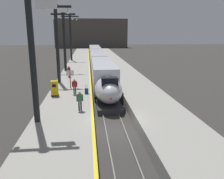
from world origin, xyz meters
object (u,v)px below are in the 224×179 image
at_px(station_column_far, 64,37).
at_px(passenger_mid_platform, 69,71).
at_px(passenger_far_waiting, 80,99).
at_px(rolling_suitcase, 87,91).
at_px(highspeed_train_main, 98,60).
at_px(departure_info_board, 70,76).
at_px(station_column_distant, 71,34).
at_px(station_column_near, 32,38).
at_px(station_column_mid, 57,37).
at_px(ticket_machine_yellow, 55,89).
at_px(passenger_near_edge, 75,85).

height_order(station_column_far, passenger_mid_platform, station_column_far).
bearing_deg(passenger_far_waiting, rolling_suitcase, 84.55).
bearing_deg(passenger_mid_platform, highspeed_train_main, 69.48).
distance_m(highspeed_train_main, departure_info_board, 20.44).
distance_m(highspeed_train_main, passenger_mid_platform, 13.84).
height_order(highspeed_train_main, station_column_distant, station_column_distant).
xyz_separation_m(station_column_near, rolling_suitcase, (3.60, 7.67, -5.81)).
height_order(station_column_far, rolling_suitcase, station_column_far).
xyz_separation_m(station_column_mid, station_column_far, (-0.00, 9.66, -0.11)).
bearing_deg(station_column_mid, ticket_machine_yellow, -87.13).
height_order(highspeed_train_main, rolling_suitcase, highspeed_train_main).
relative_size(passenger_far_waiting, ticket_machine_yellow, 1.06).
distance_m(station_column_mid, departure_info_board, 5.89).
xyz_separation_m(station_column_mid, station_column_distant, (-0.00, 25.27, 0.21)).
distance_m(station_column_mid, passenger_far_waiting, 13.32).
distance_m(highspeed_train_main, ticket_machine_yellow, 24.07).
bearing_deg(station_column_far, rolling_suitcase, -77.24).
bearing_deg(passenger_near_edge, passenger_mid_platform, 97.70).
bearing_deg(station_column_near, station_column_distant, 90.08).
xyz_separation_m(passenger_mid_platform, ticket_machine_yellow, (-0.70, -10.45, -0.25)).
xyz_separation_m(station_column_distant, rolling_suitcase, (3.65, -31.74, -5.79)).
distance_m(station_column_near, passenger_near_edge, 9.42).
xyz_separation_m(passenger_mid_platform, rolling_suitcase, (2.60, -9.95, -0.69)).
bearing_deg(rolling_suitcase, station_column_distant, 96.56).
xyz_separation_m(station_column_mid, passenger_mid_platform, (1.05, 3.48, -4.89)).
bearing_deg(station_column_mid, passenger_mid_platform, 73.26).
bearing_deg(passenger_near_edge, station_column_near, -107.33).
distance_m(station_column_near, ticket_machine_yellow, 8.96).
bearing_deg(passenger_mid_platform, departure_info_board, -84.43).
height_order(highspeed_train_main, ticket_machine_yellow, highspeed_train_main).
relative_size(station_column_far, passenger_far_waiting, 5.70).
xyz_separation_m(highspeed_train_main, departure_info_board, (-4.17, -20.00, 0.59)).
distance_m(passenger_near_edge, departure_info_board, 3.15).
relative_size(passenger_near_edge, passenger_far_waiting, 1.00).
bearing_deg(departure_info_board, highspeed_train_main, 78.23).
height_order(station_column_mid, passenger_mid_platform, station_column_mid).
height_order(rolling_suitcase, departure_info_board, departure_info_board).
height_order(station_column_distant, ticket_machine_yellow, station_column_distant).
distance_m(passenger_far_waiting, departure_info_board, 8.57).
relative_size(passenger_near_edge, passenger_mid_platform, 1.00).
xyz_separation_m(station_column_mid, rolling_suitcase, (3.65, -6.47, -5.57)).
bearing_deg(station_column_distant, station_column_near, -89.92).
relative_size(station_column_mid, passenger_far_waiting, 5.83).
height_order(passenger_far_waiting, rolling_suitcase, passenger_far_waiting).
relative_size(station_column_near, station_column_distant, 0.98).
height_order(station_column_distant, passenger_far_waiting, station_column_distant).
distance_m(highspeed_train_main, station_column_mid, 18.16).
height_order(station_column_near, station_column_far, station_column_near).
xyz_separation_m(station_column_near, station_column_distant, (-0.05, 39.41, -0.02)).
bearing_deg(passenger_far_waiting, station_column_mid, 104.60).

